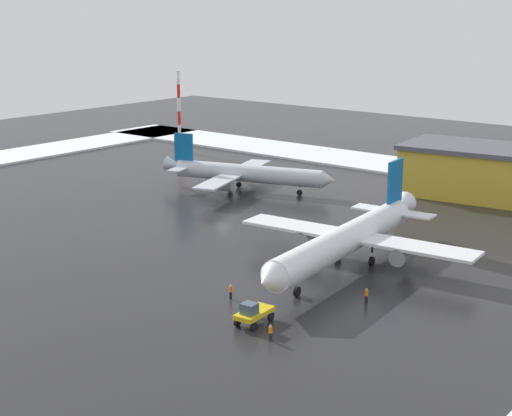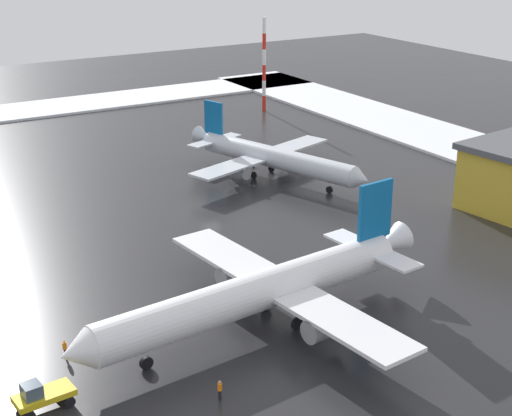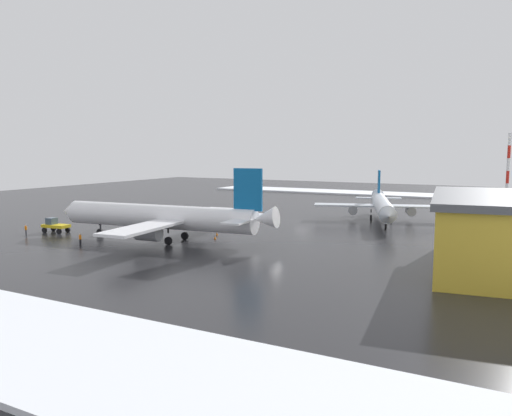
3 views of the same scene
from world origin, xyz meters
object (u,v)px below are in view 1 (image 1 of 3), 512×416
object	(u,v)px
airplane_parked_portside	(244,173)
traffic_cone_near_nose	(312,245)
traffic_cone_mid_line	(339,246)
ground_crew_near_tug	(231,291)
pushback_tug	(253,312)
cargo_hangar	(478,171)
airplane_foreground_jet	(347,239)
ground_crew_beside_wing	(366,295)
antenna_mast	(179,111)
ground_crew_by_nose_gear	(271,332)

from	to	relation	value
airplane_parked_portside	traffic_cone_near_nose	distance (m)	35.15
traffic_cone_near_nose	traffic_cone_mid_line	world-z (taller)	same
ground_crew_near_tug	airplane_parked_portside	bearing A→B (deg)	-139.45
pushback_tug	cargo_hangar	distance (m)	68.23
cargo_hangar	traffic_cone_near_nose	size ratio (longest dim) A/B	48.44
traffic_cone_mid_line	ground_crew_near_tug	bearing A→B (deg)	92.40
airplane_parked_portside	traffic_cone_mid_line	xyz separation A→B (m)	(-31.95, 18.35, -2.89)
airplane_parked_portside	airplane_foreground_jet	bearing A→B (deg)	-51.08
ground_crew_near_tug	traffic_cone_mid_line	distance (m)	23.56
pushback_tug	ground_crew_beside_wing	distance (m)	13.84
antenna_mast	traffic_cone_mid_line	bearing A→B (deg)	150.18
airplane_parked_portside	traffic_cone_near_nose	size ratio (longest dim) A/B	57.29
airplane_foreground_jet	traffic_cone_near_nose	size ratio (longest dim) A/B	69.89
ground_crew_beside_wing	ground_crew_near_tug	bearing A→B (deg)	-59.11
airplane_parked_portside	cargo_hangar	distance (m)	40.36
traffic_cone_mid_line	traffic_cone_near_nose	bearing A→B (deg)	27.52
ground_crew_by_nose_gear	antenna_mast	size ratio (longest dim) A/B	0.09
airplane_foreground_jet	antenna_mast	size ratio (longest dim) A/B	2.13
traffic_cone_mid_line	ground_crew_by_nose_gear	bearing A→B (deg)	111.11
ground_crew_near_tug	traffic_cone_mid_line	xyz separation A→B (m)	(0.98, -23.53, -0.70)
cargo_hangar	antenna_mast	bearing A→B (deg)	-6.04
ground_crew_by_nose_gear	ground_crew_near_tug	bearing A→B (deg)	13.51
airplane_parked_portside	ground_crew_beside_wing	size ratio (longest dim) A/B	18.43
ground_crew_by_nose_gear	cargo_hangar	size ratio (longest dim) A/B	0.06
airplane_foreground_jet	antenna_mast	bearing A→B (deg)	-127.32
pushback_tug	traffic_cone_mid_line	distance (m)	28.51
ground_crew_by_nose_gear	traffic_cone_near_nose	world-z (taller)	ground_crew_by_nose_gear
cargo_hangar	traffic_cone_mid_line	distance (m)	40.67
ground_crew_near_tug	cargo_hangar	xyz separation A→B (m)	(-0.83, -63.94, 3.47)
pushback_tug	cargo_hangar	size ratio (longest dim) A/B	0.18
traffic_cone_near_nose	ground_crew_beside_wing	bearing A→B (deg)	141.24
ground_crew_by_nose_gear	traffic_cone_mid_line	world-z (taller)	ground_crew_by_nose_gear
airplane_foreground_jet	traffic_cone_mid_line	xyz separation A→B (m)	(5.10, -6.06, -3.50)
cargo_hangar	traffic_cone_near_nose	distance (m)	42.59
pushback_tug	traffic_cone_mid_line	world-z (taller)	pushback_tug
airplane_foreground_jet	pushback_tug	distance (m)	21.72
airplane_foreground_jet	traffic_cone_mid_line	distance (m)	8.66
ground_crew_near_tug	ground_crew_by_nose_gear	bearing A→B (deg)	61.96
cargo_hangar	traffic_cone_near_nose	world-z (taller)	cargo_hangar
airplane_foreground_jet	traffic_cone_near_nose	distance (m)	10.03
pushback_tug	traffic_cone_mid_line	size ratio (longest dim) A/B	8.68
pushback_tug	ground_crew_by_nose_gear	world-z (taller)	pushback_tug
pushback_tug	antenna_mast	size ratio (longest dim) A/B	0.26
airplane_foreground_jet	antenna_mast	distance (m)	86.53
airplane_parked_portside	ground_crew_near_tug	size ratio (longest dim) A/B	18.43
pushback_tug	ground_crew_by_nose_gear	bearing A→B (deg)	56.62
ground_crew_near_tug	antenna_mast	bearing A→B (deg)	-129.75
airplane_foreground_jet	ground_crew_beside_wing	distance (m)	12.54
antenna_mast	traffic_cone_near_nose	distance (m)	77.49
airplane_parked_portside	traffic_cone_mid_line	bearing A→B (deg)	-47.57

